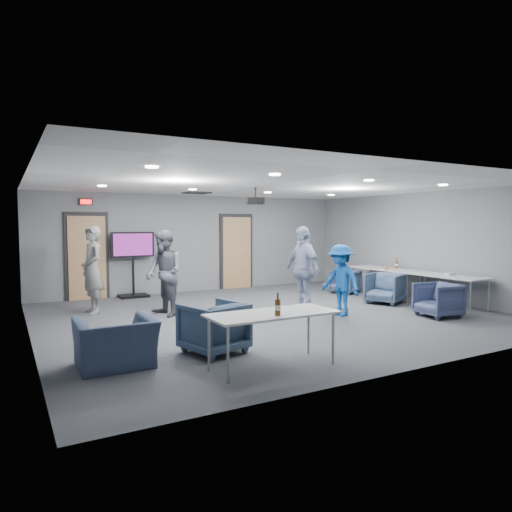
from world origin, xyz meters
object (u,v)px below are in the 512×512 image
bottle_right (397,265)px  tv_stand (133,260)px  chair_right_b (385,288)px  projector (256,201)px  table_right_b (446,277)px  person_c (302,269)px  table_right_a (385,270)px  person_b (164,273)px  person_a (92,270)px  chair_right_a (345,282)px  bottle_front (278,307)px  chair_front_b (116,343)px  chair_right_c (438,300)px  chair_front_a (214,327)px  table_front_left (272,316)px  person_d (341,280)px

bottle_right → tv_stand: 6.91m
chair_right_b → projector: bearing=-128.3°
chair_right_b → table_right_b: size_ratio=0.43×
person_c → table_right_a: (3.23, 0.81, -0.24)m
table_right_b → person_b: bearing=70.5°
person_a → chair_right_b: (6.31, -2.16, -0.57)m
chair_right_a → bottle_front: bottle_front is taller
person_c → chair_right_b: 2.41m
table_right_b → tv_stand: size_ratio=1.10×
person_b → tv_stand: bearing=169.0°
bottle_right → projector: projector is taller
chair_right_b → bottle_right: bottle_right is taller
bottle_right → projector: bearing=179.2°
chair_front_b → chair_right_a: bearing=-152.1°
projector → table_right_b: bearing=-1.9°
chair_right_a → person_c: bearing=-78.0°
chair_right_c → chair_front_a: size_ratio=0.92×
person_b → bottle_right: (6.20, -0.39, -0.07)m
person_b → chair_front_b: person_b is taller
chair_front_a → table_front_left: (0.41, -1.00, 0.30)m
person_d → person_c: bearing=-154.3°
tv_stand → person_a: bearing=-126.9°
person_d → table_right_a: (2.76, 1.51, -0.05)m
table_right_a → bottle_front: (-5.80, -3.94, 0.15)m
chair_right_a → tv_stand: bearing=-132.9°
bottle_right → person_b: bearing=176.4°
person_a → table_right_b: 7.87m
tv_stand → projector: size_ratio=3.78×
chair_right_c → bottle_front: size_ratio=2.61×
bottle_right → projector: 4.52m
table_right_a → table_front_left: (-5.76, -3.75, -0.01)m
person_b → chair_front_a: person_b is taller
person_d → bottle_right: person_d is taller
table_right_a → person_b: bearing=87.9°
person_d → projector: 2.50m
person_d → table_right_b: (2.76, -0.39, -0.05)m
chair_right_b → table_right_a: bearing=110.8°
person_b → table_right_a: person_b is taller
chair_front_a → table_right_a: bearing=-170.8°
chair_right_a → bottle_right: bearing=20.9°
chair_front_a → chair_front_b: 1.42m
chair_right_a → table_front_left: size_ratio=0.40×
person_b → chair_right_b: person_b is taller
chair_right_a → chair_right_b: (-0.24, -1.73, 0.05)m
chair_right_a → table_front_left: bearing=-68.7°
table_right_b → chair_front_a: bearing=97.9°
table_right_b → table_front_left: bearing=107.8°
chair_right_a → bottle_front: bearing=-67.7°
person_b → chair_front_b: 3.43m
person_c → chair_right_b: person_c is taller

